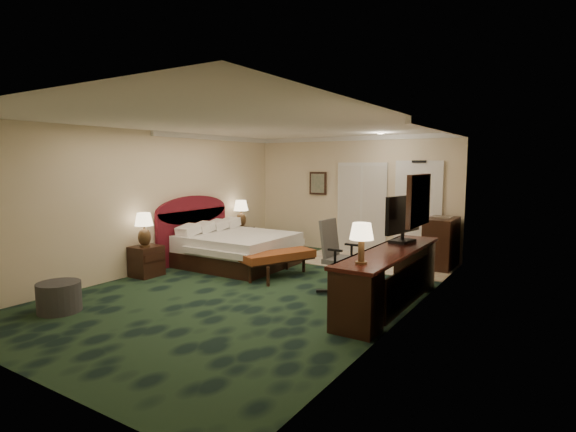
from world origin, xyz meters
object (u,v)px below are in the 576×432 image
Objects in this scene: nightstand_near at (146,261)px; ottoman at (59,297)px; lamp_far at (241,214)px; bed_bench at (278,265)px; bed at (238,250)px; desk_chair at (343,257)px; minibar at (441,243)px; desk at (390,278)px; nightstand_far at (241,239)px; tv at (403,219)px; lamp_near at (144,230)px.

nightstand_near is 0.95× the size of ottoman.
bed_bench is at bearing -36.90° from lamp_far.
desk_chair is at bearing -14.68° from bed.
minibar is at bearing 39.15° from nightstand_near.
desk is (3.85, 2.73, 0.21)m from ottoman.
nightstand_near is 2.88m from lamp_far.
lamp_far is (-0.86, 1.19, 0.57)m from bed.
nightstand_far is 0.97× the size of ottoman.
nightstand_near is at bearing -151.44° from tv.
desk_chair is (-0.85, 0.22, 0.17)m from desk.
desk_chair reaches higher than bed.
lamp_near is at bearing -89.67° from nightstand_far.
bed_bench is 1.54m from desk_chair.
lamp_far reaches higher than nightstand_far.
nightstand_near is at bearing -90.21° from lamp_far.
bed reaches higher than ottoman.
minibar is (3.57, 1.99, 0.18)m from bed.
bed_bench is 1.46× the size of tv.
bed reaches higher than bed_bench.
tv reaches higher than ottoman.
lamp_near is 2.17m from ottoman.
nightstand_near is at bearing -90.09° from nightstand_far.
nightstand_far reaches higher than ottoman.
nightstand_near is 3.71m from desk_chair.
bed_bench is at bearing 31.29° from lamp_near.
nightstand_far is at bearing 173.17° from tv.
bed is 2.12× the size of tv.
minibar is (0.06, 2.25, -0.71)m from tv.
ottoman is at bearing -83.32° from lamp_far.
lamp_near is (-0.85, -1.66, 0.55)m from bed.
nightstand_near is 2.11m from ottoman.
tv reaches higher than minibar.
bed is at bearing -172.95° from tv.
desk is (4.40, 0.74, -0.45)m from lamp_near.
ottoman is (0.58, -2.03, -0.07)m from nightstand_near.
bed_bench is 1.18× the size of desk_chair.
ottoman is (0.57, -4.84, -0.68)m from lamp_far.
bed_bench is at bearing 64.74° from ottoman.
minibar reaches higher than nightstand_far.
tv reaches higher than nightstand_far.
desk is (4.42, -2.09, 0.13)m from nightstand_far.
lamp_far reaches higher than lamp_near.
tv is at bearing 93.94° from desk.
minibar reaches higher than nightstand_near.
desk is at bearing -14.60° from bed.
lamp_near is 2.53m from bed_bench.
nightstand_near is 0.59× the size of tv.
ottoman is 0.20× the size of desk.
desk reaches higher than nightstand_near.
lamp_far is 4.92m from ottoman.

